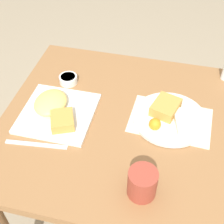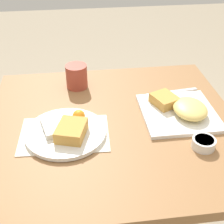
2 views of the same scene
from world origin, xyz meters
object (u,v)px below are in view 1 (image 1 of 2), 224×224
object	(u,v)px
sauce_ramekin	(68,79)
coffee_mug	(142,183)
butter_knife	(36,144)
plate_oval_far	(169,116)
plate_square_near	(56,110)

from	to	relation	value
sauce_ramekin	coffee_mug	distance (m)	0.58
sauce_ramekin	butter_knife	bearing A→B (deg)	0.23
plate_oval_far	sauce_ramekin	xyz separation A→B (m)	(-0.12, -0.43, -0.00)
sauce_ramekin	coffee_mug	bearing A→B (deg)	41.13
plate_oval_far	coffee_mug	bearing A→B (deg)	-8.35
coffee_mug	butter_knife	bearing A→B (deg)	-104.01
plate_square_near	butter_knife	distance (m)	0.16
sauce_ramekin	coffee_mug	size ratio (longest dim) A/B	0.76
sauce_ramekin	butter_knife	xyz separation A→B (m)	(0.34, 0.00, -0.02)
plate_oval_far	butter_knife	size ratio (longest dim) A/B	1.24
plate_square_near	butter_knife	size ratio (longest dim) A/B	1.22
plate_square_near	coffee_mug	world-z (taller)	coffee_mug
plate_square_near	sauce_ramekin	xyz separation A→B (m)	(-0.19, -0.02, -0.00)
plate_square_near	sauce_ramekin	world-z (taller)	plate_square_near
plate_oval_far	sauce_ramekin	bearing A→B (deg)	-105.36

